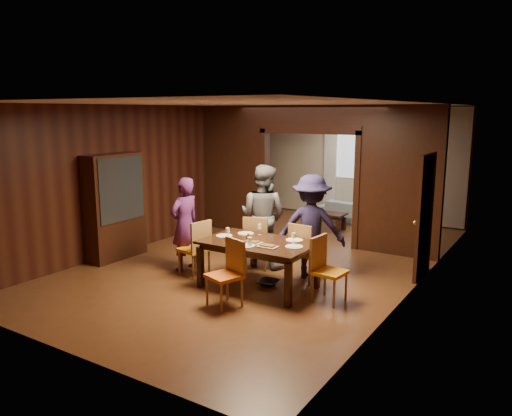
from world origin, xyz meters
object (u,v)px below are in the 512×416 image
Objects in this scene: coffee_table at (328,221)px; chair_right at (330,270)px; sofa at (357,212)px; chair_far_r at (306,251)px; chair_far_l at (258,242)px; chair_near at (224,274)px; person_navy at (311,227)px; hutch at (115,207)px; dining_table at (258,264)px; person_grey at (263,216)px; chair_left at (194,247)px; person_purple at (185,224)px.

coffee_table is 4.65m from chair_right.
sofa is 4.60m from chair_far_r.
chair_right is 1.91m from chair_far_l.
chair_far_r is at bearing 94.15° from chair_near.
coffee_table is at bearing -91.35° from person_navy.
hutch reaches higher than coffee_table.
coffee_table is 5.25m from chair_near.
person_navy is 0.93× the size of sofa.
person_navy is 1.81× the size of chair_near.
person_navy reaches higher than dining_table.
chair_near is at bearing 102.68° from person_grey.
person_navy reaches higher than chair_left.
person_navy is at bearing 14.85° from hutch.
chair_left is at bearing 164.82° from chair_near.
person_purple is 0.89× the size of person_grey.
chair_near is at bearing 79.34° from chair_far_r.
chair_far_r is (0.98, -0.07, 0.00)m from chair_far_l.
chair_far_r is at bearing -71.70° from coffee_table.
chair_far_l reaches higher than dining_table.
chair_far_r is (0.46, 0.78, 0.10)m from dining_table.
chair_right is 1.55m from chair_near.
person_navy is at bearing 45.84° from chair_right.
chair_left is at bearing -97.39° from coffee_table.
hutch reaches higher than chair_left.
person_grey is 2.31× the size of coffee_table.
person_purple is 2.21m from person_navy.
person_navy reaches higher than coffee_table.
chair_right is at bearing 1.38° from hutch.
chair_left is at bearing 30.10° from chair_far_r.
coffee_table is 0.82× the size of chair_near.
person_navy is at bearing 166.67° from chair_far_l.
hutch is at bearing -5.82° from person_navy.
dining_table is 3.22m from hutch.
person_grey reaches higher than chair_left.
chair_far_r is at bearing 107.99° from sofa.
sofa reaches higher than coffee_table.
person_navy is 2.19× the size of coffee_table.
hutch is at bearing 17.33° from chair_far_r.
chair_left is (0.31, -0.15, -0.34)m from person_purple.
chair_left reaches higher than coffee_table.
chair_right is (1.60, -5.24, 0.21)m from sofa.
dining_table is 2.20× the size of coffee_table.
person_purple is 0.49m from chair_left.
person_purple is 0.88× the size of sofa.
person_navy is at bearing -95.02° from chair_far_r.
chair_right is at bearing 102.47° from chair_left.
dining_table is 1.81× the size of chair_far_l.
chair_far_r reaches higher than dining_table.
hutch is (-2.62, -1.07, 0.08)m from person_grey.
person_navy reaches higher than chair_right.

